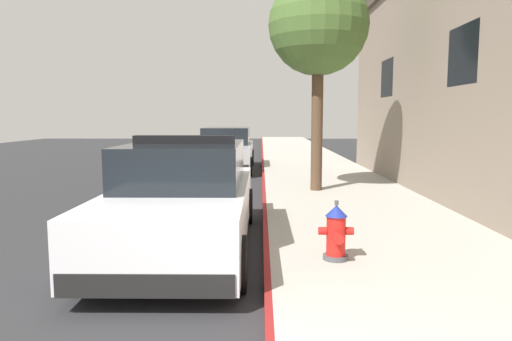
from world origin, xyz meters
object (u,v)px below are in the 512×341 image
Objects in this scene: police_cruiser at (185,199)px; street_tree at (318,27)px; parked_car_silver_ahead at (227,150)px; fire_hydrant at (336,233)px.

police_cruiser is 0.93× the size of street_tree.
parked_car_silver_ahead is at bearing 114.88° from street_tree.
parked_car_silver_ahead reaches higher than fire_hydrant.
fire_hydrant is (2.08, -1.02, -0.25)m from police_cruiser.
police_cruiser is 2.33m from fire_hydrant.
police_cruiser is at bearing -118.12° from street_tree.
parked_car_silver_ahead is 6.37× the size of fire_hydrant.
fire_hydrant is (2.22, -11.37, -0.24)m from parked_car_silver_ahead.
street_tree is (2.64, -5.68, 3.35)m from parked_car_silver_ahead.
police_cruiser is at bearing 153.83° from fire_hydrant.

